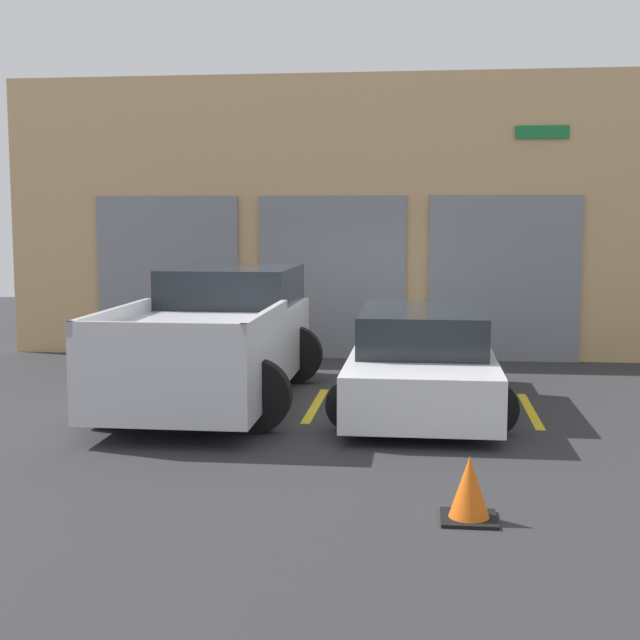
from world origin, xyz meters
name	(u,v)px	position (x,y,z in m)	size (l,w,h in m)	color
ground_plane	(325,389)	(0.00, 0.00, 0.00)	(28.00, 28.00, 0.00)	#2D2D30
shophouse_building	(345,220)	(-0.01, 3.28, 2.46)	(12.36, 0.68, 5.03)	tan
pickup_truck	(216,338)	(-1.42, -0.90, 0.86)	(2.64, 5.09, 1.78)	silver
sedan_white	(422,362)	(1.42, -1.10, 0.61)	(2.25, 4.41, 1.31)	white
parking_stripe_far_left	(113,400)	(-2.83, -1.13, 0.00)	(0.12, 2.20, 0.01)	gold
parking_stripe_left	(316,405)	(0.00, -1.13, 0.00)	(0.12, 2.20, 0.01)	gold
parking_stripe_centre	(530,410)	(2.83, -1.13, 0.00)	(0.12, 2.20, 0.01)	gold
traffic_cone	(469,491)	(1.82, -5.52, 0.25)	(0.47, 0.47, 0.55)	black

